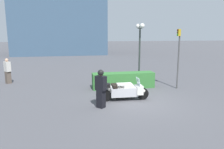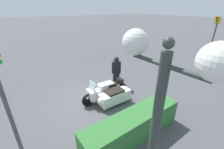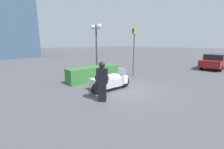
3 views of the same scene
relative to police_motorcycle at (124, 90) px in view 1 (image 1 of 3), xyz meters
name	(u,v)px [view 1 (image 1 of 3)]	position (x,y,z in m)	size (l,w,h in m)	color
ground_plane	(137,101)	(0.52, -0.60, -0.45)	(160.00, 160.00, 0.00)	#4C4C51
police_motorcycle	(124,90)	(0.00, 0.00, 0.00)	(2.53, 1.19, 1.14)	black
officer_rider	(101,88)	(-1.34, -1.13, 0.47)	(0.54, 0.54, 1.75)	black
hedge_bush_curbside	(123,80)	(0.54, 2.23, 0.02)	(3.80, 0.85, 0.95)	#337033
twin_lamp_post	(140,38)	(2.18, 4.15, 2.54)	(0.32, 1.22, 3.98)	#2D3833
traffic_light_near	(178,50)	(3.70, 1.45, 1.88)	(0.22, 0.28, 3.57)	#4C4C4C
pedestrian_bystander	(8,71)	(-6.77, 4.88, 0.39)	(0.52, 0.56, 1.69)	brown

